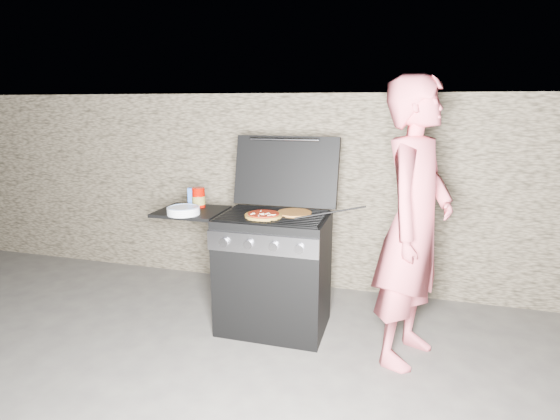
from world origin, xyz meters
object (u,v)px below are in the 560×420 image
(sauce_jar, at_px, (199,197))
(person, at_px, (414,225))
(gas_grill, at_px, (243,269))
(pizza_topped, at_px, (263,215))

(sauce_jar, relative_size, person, 0.08)
(gas_grill, relative_size, person, 0.71)
(pizza_topped, height_order, person, person)
(gas_grill, height_order, pizza_topped, pizza_topped)
(gas_grill, bearing_deg, person, -5.79)
(pizza_topped, xyz_separation_m, person, (1.04, -0.05, 0.02))
(sauce_jar, height_order, person, person)
(gas_grill, bearing_deg, pizza_topped, -21.54)
(sauce_jar, bearing_deg, gas_grill, -15.52)
(pizza_topped, distance_m, sauce_jar, 0.64)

